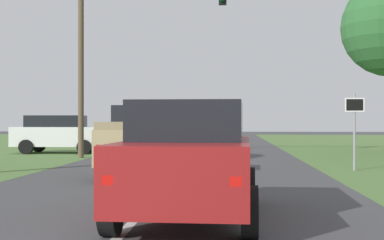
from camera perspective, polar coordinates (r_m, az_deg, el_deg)
name	(u,v)px	position (r m, az deg, el deg)	size (l,w,h in m)	color
ground_plane	(171,182)	(14.07, -2.22, -6.49)	(120.00, 120.00, 0.00)	#424244
red_suv_near	(190,157)	(8.77, -0.17, -3.92)	(2.22, 4.53, 1.88)	maroon
pickup_truck_lead	(151,140)	(15.78, -4.36, -2.09)	(2.46, 5.19, 2.00)	tan
traffic_light	(120,34)	(23.13, -7.59, 8.93)	(6.74, 0.40, 7.96)	brown
keep_moving_sign	(354,121)	(17.75, 16.71, -0.13)	(0.60, 0.09, 2.42)	gray
crossing_suv_far	(60,133)	(26.74, -13.74, -1.37)	(4.44, 2.11, 1.81)	silver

